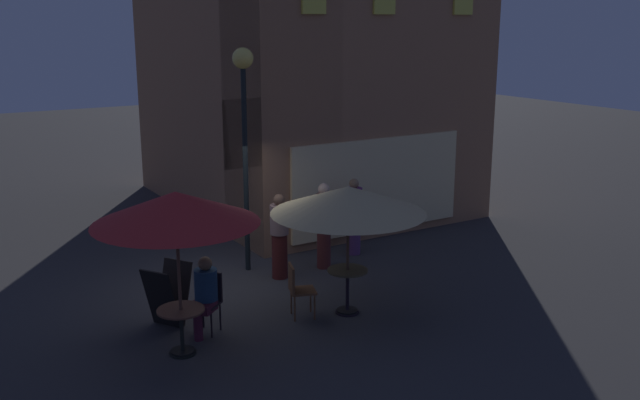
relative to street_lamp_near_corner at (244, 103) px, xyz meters
The scene contains 14 objects.
ground_plane 3.54m from the street_lamp_near_corner, 127.09° to the right, with size 60.00×60.00×0.00m, color #333132.
cafe_building 3.98m from the street_lamp_near_corner, 50.19° to the left, with size 6.37×8.05×7.39m.
street_lamp_near_corner is the anchor object (origin of this frame).
menu_sandwich_board 4.02m from the street_lamp_near_corner, 142.21° to the right, with size 0.87×0.83×1.01m.
cafe_table_0 4.01m from the street_lamp_near_corner, 80.44° to the right, with size 0.68×0.68×0.78m.
cafe_table_1 4.72m from the street_lamp_near_corner, 130.69° to the right, with size 0.70×0.70×0.71m.
patio_umbrella_0 3.20m from the street_lamp_near_corner, 80.44° to the right, with size 2.58×2.58×2.21m.
patio_umbrella_1 3.94m from the street_lamp_near_corner, 130.69° to the right, with size 2.41×2.41×2.49m.
cafe_chair_0 3.80m from the street_lamp_near_corner, 97.33° to the right, with size 0.53×0.53×0.92m.
cafe_chair_1 4.01m from the street_lamp_near_corner, 127.80° to the right, with size 0.54×0.54×0.97m.
patron_seated_0 4.01m from the street_lamp_near_corner, 128.34° to the right, with size 0.54×0.53×1.27m.
patron_standing_1 2.87m from the street_lamp_near_corner, 26.74° to the right, with size 0.32×0.32×1.74m.
patron_standing_2 3.45m from the street_lamp_near_corner, ahead, with size 0.35×0.35×1.64m.
patron_standing_3 2.61m from the street_lamp_near_corner, 66.05° to the right, with size 0.35×0.35×1.66m.
Camera 1 is at (-5.16, -11.46, 4.86)m, focal length 40.68 mm.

